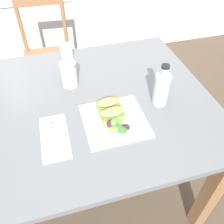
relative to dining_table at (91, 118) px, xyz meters
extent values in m
plane|color=brown|center=(0.12, -0.17, -0.62)|extent=(9.58, 9.58, 0.00)
cube|color=slate|center=(0.00, 0.00, 0.11)|extent=(1.17, 1.00, 0.03)
cube|color=#8E6642|center=(0.52, -0.43, -0.26)|extent=(0.07, 0.07, 0.71)
cube|color=#8E6642|center=(-0.52, 0.43, -0.26)|extent=(0.07, 0.07, 0.71)
cube|color=#8E6642|center=(0.52, 0.43, -0.26)|extent=(0.07, 0.07, 0.71)
cylinder|color=#8E6642|center=(-0.33, 0.75, -0.40)|extent=(0.03, 0.03, 0.43)
cylinder|color=#8E6642|center=(0.01, 0.73, -0.40)|extent=(0.03, 0.03, 0.43)
cylinder|color=#8E6642|center=(-0.32, 1.09, -0.40)|extent=(0.03, 0.03, 0.43)
cylinder|color=#8E6642|center=(0.02, 1.07, -0.40)|extent=(0.03, 0.03, 0.43)
cube|color=#8E6642|center=(-0.16, 0.91, -0.18)|extent=(0.42, 0.42, 0.02)
cylinder|color=#8E6642|center=(-0.32, 1.10, 0.04)|extent=(0.03, 0.03, 0.42)
cylinder|color=#8E6642|center=(0.02, 1.08, 0.04)|extent=(0.03, 0.03, 0.42)
cube|color=#8E6642|center=(-0.15, 1.09, 0.22)|extent=(0.36, 0.05, 0.06)
cube|color=silver|center=(0.08, -0.16, 0.13)|extent=(0.27, 0.27, 0.01)
cube|color=tan|center=(0.07, -0.16, 0.14)|extent=(0.11, 0.06, 0.02)
cube|color=#6B9E47|center=(0.07, -0.15, 0.16)|extent=(0.10, 0.07, 0.01)
ellipsoid|color=tan|center=(0.07, -0.16, 0.17)|extent=(0.11, 0.06, 0.02)
cube|color=tan|center=(0.07, -0.09, 0.14)|extent=(0.11, 0.06, 0.02)
cube|color=#6B9E47|center=(0.07, -0.09, 0.16)|extent=(0.10, 0.07, 0.01)
ellipsoid|color=tan|center=(0.07, -0.09, 0.17)|extent=(0.11, 0.06, 0.02)
ellipsoid|color=#3D7033|center=(0.07, -0.21, 0.14)|extent=(0.07, 0.06, 0.02)
ellipsoid|color=#3D7033|center=(0.09, -0.24, 0.14)|extent=(0.05, 0.05, 0.02)
ellipsoid|color=#3D7033|center=(0.07, -0.17, 0.15)|extent=(0.05, 0.04, 0.02)
ellipsoid|color=#6B9E47|center=(0.07, -0.20, 0.16)|extent=(0.05, 0.06, 0.02)
ellipsoid|color=#6B9E47|center=(0.09, -0.19, 0.14)|extent=(0.05, 0.06, 0.02)
ellipsoid|color=#84A84C|center=(0.09, -0.24, 0.14)|extent=(0.05, 0.05, 0.01)
ellipsoid|color=#4C2338|center=(0.06, -0.19, 0.15)|extent=(0.07, 0.07, 0.01)
ellipsoid|color=#602D47|center=(0.07, -0.19, 0.14)|extent=(0.05, 0.04, 0.01)
ellipsoid|color=#3D7033|center=(0.07, -0.21, 0.15)|extent=(0.06, 0.06, 0.01)
ellipsoid|color=#84A84C|center=(0.06, -0.22, 0.14)|extent=(0.07, 0.05, 0.01)
ellipsoid|color=#4C2338|center=(0.11, -0.22, 0.14)|extent=(0.04, 0.04, 0.01)
cube|color=white|center=(-0.18, -0.18, 0.12)|extent=(0.11, 0.25, 0.00)
cube|color=silver|center=(-0.18, -0.21, 0.13)|extent=(0.02, 0.14, 0.00)
cube|color=silver|center=(-0.19, -0.11, 0.13)|extent=(0.03, 0.05, 0.00)
cube|color=#38383D|center=(-0.18, -0.11, 0.13)|extent=(0.00, 0.03, 0.00)
cube|color=#38383D|center=(-0.19, -0.11, 0.13)|extent=(0.00, 0.03, 0.00)
cube|color=#38383D|center=(-0.19, -0.11, 0.13)|extent=(0.00, 0.03, 0.00)
cylinder|color=#472819|center=(0.32, -0.10, 0.17)|extent=(0.07, 0.07, 0.11)
cylinder|color=#B2BCB7|center=(0.32, -0.10, 0.20)|extent=(0.07, 0.07, 0.15)
cylinder|color=#B2BCB7|center=(0.32, -0.10, 0.29)|extent=(0.03, 0.03, 0.04)
cylinder|color=black|center=(0.32, -0.10, 0.32)|extent=(0.04, 0.04, 0.01)
cylinder|color=#995623|center=(-0.07, 0.15, 0.17)|extent=(0.07, 0.07, 0.10)
cylinder|color=silver|center=(-0.07, 0.15, 0.18)|extent=(0.08, 0.08, 0.12)
torus|color=#B7B29E|center=(-0.07, 0.15, 0.25)|extent=(0.08, 0.08, 0.01)
cylinder|color=white|center=(-0.04, 0.41, 0.16)|extent=(0.07, 0.07, 0.08)
camera|label=1|loc=(-0.13, -0.86, 0.89)|focal=38.79mm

